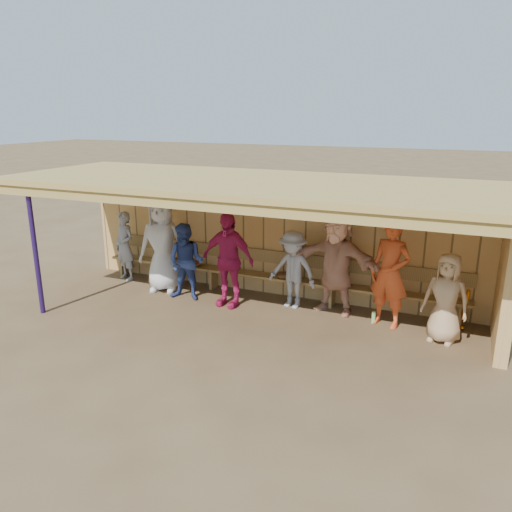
{
  "coord_description": "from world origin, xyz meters",
  "views": [
    {
      "loc": [
        3.5,
        -7.8,
        3.64
      ],
      "look_at": [
        0.0,
        0.35,
        1.05
      ],
      "focal_mm": 35.0,
      "sensor_mm": 36.0,
      "label": 1
    }
  ],
  "objects_px": {
    "player_d": "(228,259)",
    "player_g": "(390,273)",
    "player_c": "(186,262)",
    "player_f": "(336,262)",
    "player_e": "(293,270)",
    "player_h": "(446,298)",
    "player_a": "(125,246)",
    "bench": "(271,271)",
    "player_b": "(162,245)"
  },
  "relations": [
    {
      "from": "bench",
      "to": "player_e",
      "type": "bearing_deg",
      "value": -33.89
    },
    {
      "from": "player_f",
      "to": "player_g",
      "type": "distance_m",
      "value": 1.04
    },
    {
      "from": "player_b",
      "to": "bench",
      "type": "xyz_separation_m",
      "value": [
        2.19,
        0.56,
        -0.46
      ]
    },
    {
      "from": "player_b",
      "to": "player_h",
      "type": "bearing_deg",
      "value": -17.18
    },
    {
      "from": "player_a",
      "to": "bench",
      "type": "relative_size",
      "value": 0.2
    },
    {
      "from": "player_d",
      "to": "bench",
      "type": "xyz_separation_m",
      "value": [
        0.58,
        0.78,
        -0.39
      ]
    },
    {
      "from": "player_f",
      "to": "player_g",
      "type": "relative_size",
      "value": 1.01
    },
    {
      "from": "player_h",
      "to": "bench",
      "type": "bearing_deg",
      "value": 179.7
    },
    {
      "from": "player_g",
      "to": "player_h",
      "type": "height_order",
      "value": "player_g"
    },
    {
      "from": "player_a",
      "to": "player_b",
      "type": "xyz_separation_m",
      "value": [
        1.16,
        -0.25,
        0.22
      ]
    },
    {
      "from": "player_e",
      "to": "player_f",
      "type": "distance_m",
      "value": 0.84
    },
    {
      "from": "player_d",
      "to": "bench",
      "type": "bearing_deg",
      "value": 57.37
    },
    {
      "from": "player_b",
      "to": "player_f",
      "type": "relative_size",
      "value": 1.01
    },
    {
      "from": "bench",
      "to": "player_d",
      "type": "bearing_deg",
      "value": -126.52
    },
    {
      "from": "player_d",
      "to": "player_h",
      "type": "height_order",
      "value": "player_d"
    },
    {
      "from": "player_c",
      "to": "bench",
      "type": "distance_m",
      "value": 1.71
    },
    {
      "from": "player_d",
      "to": "player_h",
      "type": "xyz_separation_m",
      "value": [
        3.93,
        -0.06,
        -0.17
      ]
    },
    {
      "from": "player_b",
      "to": "player_c",
      "type": "relative_size",
      "value": 1.28
    },
    {
      "from": "player_e",
      "to": "player_h",
      "type": "xyz_separation_m",
      "value": [
        2.75,
        -0.44,
        -0.0
      ]
    },
    {
      "from": "player_a",
      "to": "player_e",
      "type": "xyz_separation_m",
      "value": [
        3.95,
        -0.1,
        -0.02
      ]
    },
    {
      "from": "player_d",
      "to": "player_e",
      "type": "height_order",
      "value": "player_d"
    },
    {
      "from": "player_f",
      "to": "player_g",
      "type": "bearing_deg",
      "value": -1.73
    },
    {
      "from": "player_c",
      "to": "player_f",
      "type": "bearing_deg",
      "value": 4.52
    },
    {
      "from": "player_e",
      "to": "player_h",
      "type": "height_order",
      "value": "same"
    },
    {
      "from": "player_c",
      "to": "player_d",
      "type": "xyz_separation_m",
      "value": [
        0.89,
        0.05,
        0.15
      ]
    },
    {
      "from": "player_b",
      "to": "player_g",
      "type": "distance_m",
      "value": 4.6
    },
    {
      "from": "player_c",
      "to": "player_h",
      "type": "bearing_deg",
      "value": -6.0
    },
    {
      "from": "player_a",
      "to": "player_h",
      "type": "bearing_deg",
      "value": 15.21
    },
    {
      "from": "player_a",
      "to": "player_d",
      "type": "xyz_separation_m",
      "value": [
        2.77,
        -0.48,
        0.15
      ]
    },
    {
      "from": "player_g",
      "to": "player_d",
      "type": "bearing_deg",
      "value": -158.94
    },
    {
      "from": "player_g",
      "to": "bench",
      "type": "distance_m",
      "value": 2.51
    },
    {
      "from": "bench",
      "to": "player_c",
      "type": "bearing_deg",
      "value": -150.5
    },
    {
      "from": "player_b",
      "to": "player_h",
      "type": "height_order",
      "value": "player_b"
    },
    {
      "from": "player_b",
      "to": "player_e",
      "type": "relative_size",
      "value": 1.31
    },
    {
      "from": "bench",
      "to": "player_f",
      "type": "bearing_deg",
      "value": -12.32
    },
    {
      "from": "player_e",
      "to": "player_d",
      "type": "bearing_deg",
      "value": -151.47
    },
    {
      "from": "player_a",
      "to": "player_f",
      "type": "height_order",
      "value": "player_f"
    },
    {
      "from": "player_b",
      "to": "player_a",
      "type": "bearing_deg",
      "value": 153.45
    },
    {
      "from": "player_b",
      "to": "bench",
      "type": "relative_size",
      "value": 0.26
    },
    {
      "from": "player_d",
      "to": "player_h",
      "type": "distance_m",
      "value": 3.93
    },
    {
      "from": "player_a",
      "to": "bench",
      "type": "xyz_separation_m",
      "value": [
        3.35,
        0.31,
        -0.24
      ]
    },
    {
      "from": "player_a",
      "to": "player_f",
      "type": "bearing_deg",
      "value": 19.79
    },
    {
      "from": "player_e",
      "to": "player_a",
      "type": "bearing_deg",
      "value": -170.82
    },
    {
      "from": "player_c",
      "to": "player_g",
      "type": "height_order",
      "value": "player_g"
    },
    {
      "from": "player_d",
      "to": "player_g",
      "type": "relative_size",
      "value": 0.96
    },
    {
      "from": "player_a",
      "to": "player_c",
      "type": "height_order",
      "value": "player_c"
    },
    {
      "from": "player_b",
      "to": "bench",
      "type": "distance_m",
      "value": 2.31
    },
    {
      "from": "player_h",
      "to": "bench",
      "type": "xyz_separation_m",
      "value": [
        -3.35,
        0.84,
        -0.22
      ]
    },
    {
      "from": "player_d",
      "to": "player_a",
      "type": "bearing_deg",
      "value": 174.12
    },
    {
      "from": "player_f",
      "to": "player_h",
      "type": "xyz_separation_m",
      "value": [
        1.95,
        -0.54,
        -0.22
      ]
    }
  ]
}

